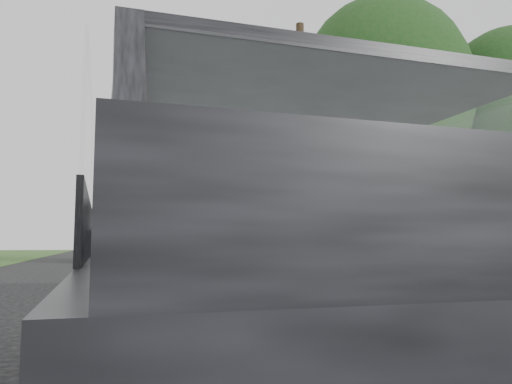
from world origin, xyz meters
TOP-DOWN VIEW (x-y plane):
  - subject_car at (0.00, 0.00)m, footprint 1.80×4.00m
  - dashboard at (0.00, 0.62)m, footprint 1.58×0.45m
  - driver_seat at (-0.40, -0.29)m, footprint 0.50×0.72m
  - passenger_seat at (0.40, -0.29)m, footprint 0.50×0.72m
  - steering_wheel at (-0.40, 0.33)m, footprint 0.36×0.36m
  - cat at (0.24, 0.64)m, footprint 0.59×0.21m
  - guardrail at (4.30, 10.00)m, footprint 0.05×90.00m
  - other_car at (-0.51, 21.88)m, footprint 2.56×4.75m
  - highway_sign at (5.42, 18.59)m, footprint 0.17×1.13m
  - utility_pole at (5.90, 13.75)m, footprint 0.35×0.35m
  - tree_0 at (7.36, 10.65)m, footprint 6.85×6.85m
  - tree_2 at (10.30, 30.76)m, footprint 5.97×5.97m
  - tree_3 at (13.66, 36.19)m, footprint 6.92×6.92m

SIDE VIEW (x-z plane):
  - guardrail at x=4.30m, z-range 0.42..0.74m
  - subject_car at x=0.00m, z-range 0.00..1.45m
  - other_car at x=-0.51m, z-range 0.00..1.48m
  - dashboard at x=0.00m, z-range 0.70..1.00m
  - driver_seat at x=-0.40m, z-range 0.67..1.09m
  - passenger_seat at x=0.40m, z-range 0.67..1.09m
  - steering_wheel at x=-0.40m, z-range 0.90..0.94m
  - cat at x=0.24m, z-range 0.96..1.21m
  - highway_sign at x=5.42m, z-range 0.00..2.82m
  - tree_2 at x=10.30m, z-range 0.00..6.94m
  - tree_3 at x=13.66m, z-range 0.00..7.91m
  - tree_0 at x=7.36m, z-range 0.00..8.15m
  - utility_pole at x=5.90m, z-range 0.00..8.80m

